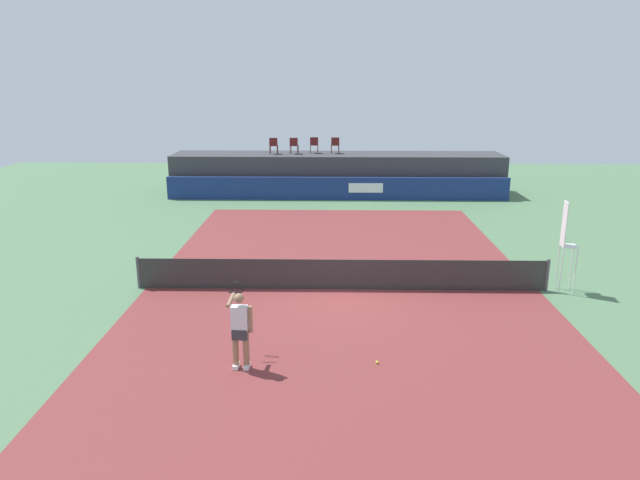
% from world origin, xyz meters
% --- Properties ---
extents(ground_plane, '(48.00, 48.00, 0.00)m').
position_xyz_m(ground_plane, '(0.00, 3.00, 0.00)').
color(ground_plane, '#4C704C').
extents(court_inner, '(12.00, 22.00, 0.00)m').
position_xyz_m(court_inner, '(0.00, 0.00, 0.00)').
color(court_inner, maroon).
rests_on(court_inner, ground).
extents(sponsor_wall, '(18.00, 0.22, 1.20)m').
position_xyz_m(sponsor_wall, '(0.01, 13.50, 0.60)').
color(sponsor_wall, navy).
rests_on(sponsor_wall, ground).
extents(spectator_platform, '(18.00, 2.80, 2.20)m').
position_xyz_m(spectator_platform, '(0.00, 15.30, 1.10)').
color(spectator_platform, '#38383D').
rests_on(spectator_platform, ground).
extents(spectator_chair_far_left, '(0.44, 0.44, 0.89)m').
position_xyz_m(spectator_chair_far_left, '(-3.48, 15.13, 2.69)').
color(spectator_chair_far_left, '#561919').
rests_on(spectator_chair_far_left, spectator_platform).
extents(spectator_chair_left, '(0.47, 0.47, 0.89)m').
position_xyz_m(spectator_chair_left, '(-2.37, 15.18, 2.69)').
color(spectator_chair_left, '#561919').
rests_on(spectator_chair_left, spectator_platform).
extents(spectator_chair_center, '(0.46, 0.46, 0.89)m').
position_xyz_m(spectator_chair_center, '(-1.28, 15.50, 2.69)').
color(spectator_chair_center, '#561919').
rests_on(spectator_chair_center, spectator_platform).
extents(spectator_chair_right, '(0.45, 0.45, 0.89)m').
position_xyz_m(spectator_chair_right, '(-0.12, 15.43, 2.69)').
color(spectator_chair_right, '#561919').
rests_on(spectator_chair_right, spectator_platform).
extents(umpire_chair, '(0.48, 0.48, 2.76)m').
position_xyz_m(umpire_chair, '(6.64, 0.01, 1.59)').
color(umpire_chair, white).
rests_on(umpire_chair, ground).
extents(tennis_net, '(12.40, 0.02, 0.95)m').
position_xyz_m(tennis_net, '(0.00, 0.00, 0.47)').
color(tennis_net, '#2D2D2D').
rests_on(tennis_net, ground).
extents(net_post_near, '(0.10, 0.10, 1.00)m').
position_xyz_m(net_post_near, '(-6.20, 0.00, 0.50)').
color(net_post_near, '#4C4C51').
rests_on(net_post_near, ground).
extents(net_post_far, '(0.10, 0.10, 1.00)m').
position_xyz_m(net_post_far, '(6.20, 0.00, 0.50)').
color(net_post_far, '#4C4C51').
rests_on(net_post_far, ground).
extents(tennis_player, '(0.64, 1.15, 1.77)m').
position_xyz_m(tennis_player, '(-2.30, -5.02, 0.96)').
color(tennis_player, white).
rests_on(tennis_player, court_inner).
extents(tennis_ball, '(0.07, 0.07, 0.07)m').
position_xyz_m(tennis_ball, '(0.73, -4.79, 0.04)').
color(tennis_ball, '#D8EA33').
rests_on(tennis_ball, court_inner).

